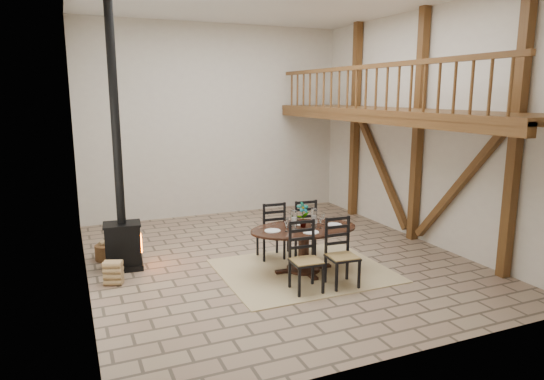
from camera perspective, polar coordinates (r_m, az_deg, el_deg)
name	(u,v)px	position (r m, az deg, el deg)	size (l,w,h in m)	color
ground	(275,258)	(9.76, 0.36, -8.00)	(8.00, 8.00, 0.00)	gray
room_shell	(331,104)	(9.75, 6.91, 9.98)	(7.02, 8.02, 5.01)	beige
rug	(303,270)	(9.09, 3.71, -9.43)	(3.00, 2.50, 0.02)	tan
dining_table	(304,247)	(8.95, 3.74, -6.71)	(2.08, 2.29, 1.29)	black
wood_stove	(121,211)	(9.30, -17.34, -2.32)	(0.73, 0.58, 5.00)	black
log_basket	(107,251)	(10.17, -18.85, -6.85)	(0.45, 0.45, 0.37)	brown
log_stack	(113,273)	(8.83, -18.17, -9.25)	(0.36, 0.31, 0.42)	tan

